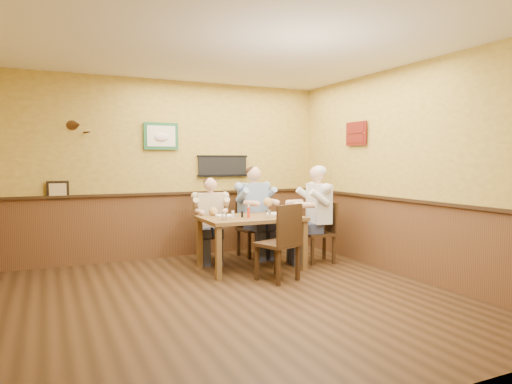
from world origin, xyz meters
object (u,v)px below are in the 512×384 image
at_px(chair_back_left, 210,235).
at_px(pepper_shaker, 242,214).
at_px(diner_blue_polo, 253,216).
at_px(water_glass_mid, 268,214).
at_px(chair_back_right, 253,228).
at_px(salt_shaker, 233,214).
at_px(hot_sauce_bottle, 249,212).
at_px(diner_tan_shirt, 210,224).
at_px(chair_right_end, 319,232).
at_px(diner_white_elder, 319,219).
at_px(cola_tumbler, 280,213).
at_px(dining_table, 251,223).
at_px(chair_near_side, 277,242).
at_px(water_glass_left, 224,216).

xyz_separation_m(chair_back_left, pepper_shaker, (0.20, -0.77, 0.39)).
xyz_separation_m(diner_blue_polo, water_glass_mid, (-0.23, -1.02, 0.15)).
xyz_separation_m(chair_back_right, diner_blue_polo, (0.00, 0.00, 0.20)).
bearing_deg(salt_shaker, hot_sauce_bottle, -37.80).
bearing_deg(pepper_shaker, diner_tan_shirt, 104.69).
height_order(chair_right_end, diner_blue_polo, diner_blue_polo).
bearing_deg(chair_back_left, diner_white_elder, -15.38).
bearing_deg(diner_blue_polo, pepper_shaker, -130.32).
distance_m(chair_back_left, cola_tumbler, 1.24).
xyz_separation_m(dining_table, salt_shaker, (-0.27, 0.03, 0.14)).
bearing_deg(chair_near_side, diner_tan_shirt, -94.48).
height_order(chair_back_right, diner_white_elder, diner_white_elder).
distance_m(diner_blue_polo, pepper_shaker, 0.97).
distance_m(diner_tan_shirt, hot_sauce_bottle, 0.92).
height_order(cola_tumbler, hot_sauce_bottle, hot_sauce_bottle).
bearing_deg(diner_white_elder, diner_blue_polo, -130.31).
height_order(chair_near_side, hot_sauce_bottle, chair_near_side).
xyz_separation_m(diner_tan_shirt, pepper_shaker, (0.20, -0.77, 0.22)).
distance_m(dining_table, salt_shaker, 0.30).
bearing_deg(water_glass_left, diner_blue_polo, 47.91).
distance_m(dining_table, chair_back_right, 0.89).
height_order(chair_back_left, chair_right_end, chair_right_end).
height_order(diner_tan_shirt, cola_tumbler, diner_tan_shirt).
distance_m(chair_back_left, diner_blue_polo, 0.78).
relative_size(hot_sauce_bottle, salt_shaker, 1.80).
bearing_deg(chair_near_side, water_glass_mid, -122.14).
relative_size(dining_table, pepper_shaker, 16.45).
relative_size(chair_right_end, diner_white_elder, 0.70).
height_order(chair_near_side, diner_white_elder, diner_white_elder).
bearing_deg(chair_back_left, water_glass_mid, -49.83).
distance_m(diner_blue_polo, diner_white_elder, 1.09).
bearing_deg(dining_table, salt_shaker, 174.40).
xyz_separation_m(chair_back_left, salt_shaker, (0.08, -0.71, 0.39)).
relative_size(diner_tan_shirt, water_glass_mid, 10.40).
relative_size(chair_back_left, chair_near_side, 0.81).
relative_size(water_glass_left, pepper_shaker, 1.31).
bearing_deg(chair_right_end, pepper_shaker, -82.10).
bearing_deg(diner_tan_shirt, hot_sauce_bottle, -59.59).
relative_size(chair_right_end, pepper_shaker, 10.81).
xyz_separation_m(chair_right_end, diner_tan_shirt, (-1.45, 0.79, 0.12)).
xyz_separation_m(cola_tumbler, salt_shaker, (-0.62, 0.23, -0.01)).
xyz_separation_m(diner_blue_polo, cola_tumbler, (-0.03, -0.97, 0.15)).
bearing_deg(diner_blue_polo, diner_white_elder, -56.01).
bearing_deg(cola_tumbler, pepper_shaker, 161.23).
distance_m(chair_back_left, chair_right_end, 1.65).
xyz_separation_m(dining_table, diner_white_elder, (1.09, -0.05, -0.00)).
bearing_deg(pepper_shaker, chair_right_end, -1.01).
relative_size(chair_back_left, salt_shaker, 8.78).
relative_size(diner_blue_polo, water_glass_mid, 11.74).
xyz_separation_m(chair_right_end, hot_sauce_bottle, (-1.18, -0.06, 0.37)).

